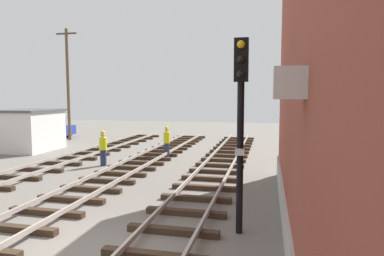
% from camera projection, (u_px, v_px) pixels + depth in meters
% --- Properties ---
extents(ground_plane, '(80.00, 80.00, 0.00)m').
position_uv_depth(ground_plane, '(99.00, 254.00, 7.79)').
color(ground_plane, slate).
extents(track_near_building, '(2.50, 44.85, 0.32)m').
position_uv_depth(track_near_building, '(155.00, 255.00, 7.47)').
color(track_near_building, '#38281C').
rests_on(track_near_building, ground).
extents(signal_mast, '(0.36, 0.40, 5.10)m').
position_uv_depth(signal_mast, '(241.00, 112.00, 8.68)').
color(signal_mast, black).
rests_on(signal_mast, ground).
extents(control_hut, '(3.00, 3.80, 2.76)m').
position_uv_depth(control_hut, '(32.00, 130.00, 22.59)').
color(control_hut, silver).
rests_on(control_hut, ground).
extents(parked_car_blue, '(4.20, 2.04, 1.76)m').
position_uv_depth(parked_car_blue, '(49.00, 128.00, 29.42)').
color(parked_car_blue, '#23389E').
rests_on(parked_car_blue, ground).
extents(utility_pole_far, '(1.80, 0.24, 9.10)m').
position_uv_depth(utility_pole_far, '(68.00, 83.00, 27.66)').
color(utility_pole_far, brown).
rests_on(utility_pole_far, ground).
extents(track_worker_foreground, '(0.40, 0.40, 1.87)m').
position_uv_depth(track_worker_foreground, '(167.00, 142.00, 20.12)').
color(track_worker_foreground, '#262D4C').
rests_on(track_worker_foreground, ground).
extents(track_worker_distant, '(0.40, 0.40, 1.87)m').
position_uv_depth(track_worker_distant, '(103.00, 148.00, 17.60)').
color(track_worker_distant, '#262D4C').
rests_on(track_worker_distant, ground).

